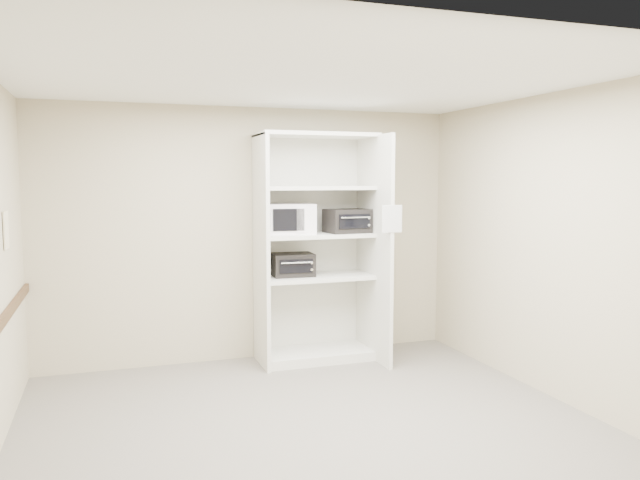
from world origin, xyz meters
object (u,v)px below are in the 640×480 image
object	(u,v)px
toaster_oven_lower	(293,265)
shelving_unit	(320,255)
toaster_oven_upper	(347,221)
microwave	(288,219)

from	to	relation	value
toaster_oven_lower	shelving_unit	bearing A→B (deg)	-2.33
shelving_unit	toaster_oven_upper	distance (m)	0.47
shelving_unit	toaster_oven_upper	xyz separation A→B (m)	(0.29, -0.06, 0.37)
shelving_unit	microwave	world-z (taller)	shelving_unit
microwave	shelving_unit	bearing A→B (deg)	-2.51
microwave	toaster_oven_upper	bearing A→B (deg)	-3.79
microwave	toaster_oven_lower	bearing A→B (deg)	-24.15
toaster_oven_upper	toaster_oven_lower	xyz separation A→B (m)	(-0.58, 0.09, -0.46)
shelving_unit	toaster_oven_lower	world-z (taller)	shelving_unit
toaster_oven_upper	toaster_oven_lower	size ratio (longest dim) A/B	1.02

